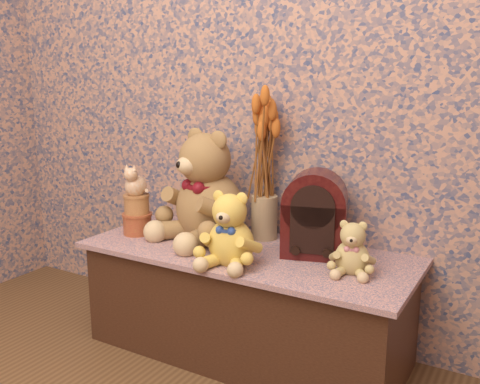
% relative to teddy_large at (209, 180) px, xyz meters
% --- Properties ---
extents(display_shelf, '(1.29, 0.54, 0.43)m').
position_rel_teddy_large_xyz_m(display_shelf, '(0.21, -0.06, -0.46)').
color(display_shelf, navy).
rests_on(display_shelf, ground).
extents(teddy_large, '(0.52, 0.56, 0.49)m').
position_rel_teddy_large_xyz_m(teddy_large, '(0.00, 0.00, 0.00)').
color(teddy_large, olive).
rests_on(teddy_large, display_shelf).
extents(teddy_medium, '(0.26, 0.30, 0.29)m').
position_rel_teddy_large_xyz_m(teddy_medium, '(0.23, -0.22, -0.10)').
color(teddy_medium, gold).
rests_on(teddy_medium, display_shelf).
extents(teddy_small, '(0.19, 0.22, 0.20)m').
position_rel_teddy_large_xyz_m(teddy_small, '(0.64, -0.09, -0.14)').
color(teddy_small, tan).
rests_on(teddy_small, display_shelf).
extents(cathedral_radio, '(0.27, 0.23, 0.32)m').
position_rel_teddy_large_xyz_m(cathedral_radio, '(0.46, 0.02, -0.08)').
color(cathedral_radio, '#33090A').
rests_on(cathedral_radio, display_shelf).
extents(ceramic_vase, '(0.13, 0.13, 0.18)m').
position_rel_teddy_large_xyz_m(ceramic_vase, '(0.20, 0.11, -0.15)').
color(ceramic_vase, tan).
rests_on(ceramic_vase, display_shelf).
extents(dried_stalks, '(0.28, 0.28, 0.46)m').
position_rel_teddy_large_xyz_m(dried_stalks, '(0.20, 0.11, 0.17)').
color(dried_stalks, '#C7601F').
rests_on(dried_stalks, ceramic_vase).
extents(biscuit_tin_lower, '(0.13, 0.13, 0.09)m').
position_rel_teddy_large_xyz_m(biscuit_tin_lower, '(-0.30, -0.11, -0.20)').
color(biscuit_tin_lower, '#AE6933').
rests_on(biscuit_tin_lower, display_shelf).
extents(biscuit_tin_upper, '(0.12, 0.12, 0.08)m').
position_rel_teddy_large_xyz_m(biscuit_tin_upper, '(-0.30, -0.11, -0.12)').
color(biscuit_tin_upper, '#DCAB60').
rests_on(biscuit_tin_upper, biscuit_tin_lower).
extents(cat_figurine, '(0.12, 0.12, 0.14)m').
position_rel_teddy_large_xyz_m(cat_figurine, '(-0.30, -0.11, -0.01)').
color(cat_figurine, silver).
rests_on(cat_figurine, biscuit_tin_upper).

